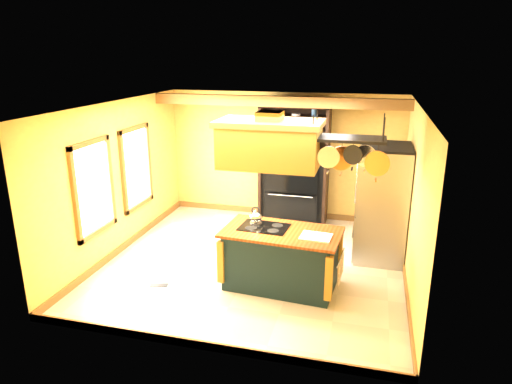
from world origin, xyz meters
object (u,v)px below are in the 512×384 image
at_px(pot_rack, 349,148).
at_px(refrigerator, 381,205).
at_px(hutch, 294,178).
at_px(range_hood, 270,143).
at_px(kitchen_island, 281,258).

distance_m(pot_rack, refrigerator, 2.03).
bearing_deg(hutch, pot_rack, -67.03).
xyz_separation_m(range_hood, refrigerator, (1.66, 1.48, -1.29)).
relative_size(kitchen_island, pot_rack, 1.64).
height_order(pot_rack, hutch, pot_rack).
bearing_deg(pot_rack, range_hood, 180.00).
relative_size(kitchen_island, refrigerator, 0.93).
xyz_separation_m(kitchen_island, hutch, (-0.31, 2.90, 0.48)).
relative_size(kitchen_island, range_hood, 1.22).
distance_m(kitchen_island, refrigerator, 2.13).
relative_size(refrigerator, hutch, 0.79).
relative_size(kitchen_island, hutch, 0.74).
bearing_deg(refrigerator, pot_rack, -110.17).
bearing_deg(range_hood, refrigerator, 41.71).
bearing_deg(hutch, refrigerator, -38.84).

